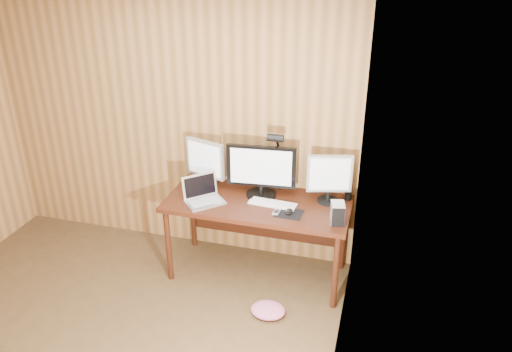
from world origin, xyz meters
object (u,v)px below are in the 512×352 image
at_px(monitor_right, 329,177).
at_px(laptop, 203,195).
at_px(mouse, 289,211).
at_px(desk_lamp, 277,153).
at_px(desk, 260,210).
at_px(hard_drive, 337,213).
at_px(monitor_center, 261,170).
at_px(phone, 276,212).
at_px(speaker, 348,193).
at_px(monitor_left, 205,162).
at_px(keyboard, 273,203).

relative_size(monitor_right, laptop, 1.10).
relative_size(mouse, desk_lamp, 0.17).
distance_m(desk, desk_lamp, 0.54).
distance_m(monitor_right, hard_drive, 0.38).
height_order(monitor_center, phone, monitor_center).
distance_m(hard_drive, desk_lamp, 0.78).
bearing_deg(speaker, mouse, -139.20).
relative_size(laptop, hard_drive, 2.31).
bearing_deg(monitor_left, laptop, -58.31).
relative_size(keyboard, mouse, 4.12).
height_order(desk, desk_lamp, desk_lamp).
xyz_separation_m(keyboard, speaker, (0.61, 0.27, 0.06)).
xyz_separation_m(monitor_center, speaker, (0.75, 0.13, -0.18)).
bearing_deg(desk, desk_lamp, 55.21).
distance_m(mouse, phone, 0.11).
height_order(desk, speaker, speaker).
xyz_separation_m(desk, keyboard, (0.14, -0.09, 0.13)).
bearing_deg(desk, monitor_center, 90.76).
xyz_separation_m(monitor_left, laptop, (0.07, -0.28, -0.18)).
height_order(monitor_left, hard_drive, monitor_left).
relative_size(hard_drive, phone, 1.70).
relative_size(monitor_left, hard_drive, 2.61).
relative_size(desk, phone, 15.93).
xyz_separation_m(keyboard, mouse, (0.17, -0.12, 0.01)).
bearing_deg(laptop, monitor_left, 60.70).
height_order(monitor_right, mouse, monitor_right).
xyz_separation_m(phone, desk_lamp, (-0.09, 0.38, 0.37)).
bearing_deg(speaker, keyboard, -156.57).
relative_size(monitor_right, hard_drive, 2.55).
height_order(monitor_left, phone, monitor_left).
xyz_separation_m(phone, speaker, (0.55, 0.40, 0.06)).
bearing_deg(monitor_center, keyboard, -49.94).
bearing_deg(monitor_right, desk, 173.67).
bearing_deg(laptop, phone, -46.75).
distance_m(speaker, desk_lamp, 0.71).
relative_size(monitor_right, keyboard, 1.03).
distance_m(monitor_center, laptop, 0.55).
bearing_deg(monitor_center, laptop, -158.62).
bearing_deg(monitor_right, phone, -156.43).
xyz_separation_m(desk, speaker, (0.75, 0.18, 0.19)).
bearing_deg(monitor_right, desk_lamp, 156.69).
height_order(laptop, speaker, laptop).
bearing_deg(monitor_center, hard_drive, -27.62).
bearing_deg(phone, monitor_right, 43.08).
height_order(monitor_right, phone, monitor_right).
bearing_deg(mouse, monitor_right, 57.89).
bearing_deg(desk, speaker, 13.42).
xyz_separation_m(mouse, speaker, (0.45, 0.38, 0.05)).
xyz_separation_m(laptop, desk_lamp, (0.57, 0.34, 0.32)).
xyz_separation_m(laptop, keyboard, (0.60, 0.10, -0.05)).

